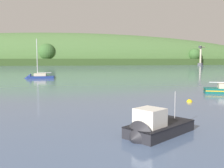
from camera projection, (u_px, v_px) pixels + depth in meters
far_shoreline_hill at (71, 64)px, 256.17m from camera, size 559.32×112.20×61.75m
dockside_crane at (201, 56)px, 233.65m from camera, size 8.94×8.37×17.49m
sailboat_far_left at (37, 78)px, 75.54m from camera, size 8.57×3.29×12.71m
fishing_boat_moored at (154, 129)px, 19.16m from camera, size 6.29×5.84×3.94m
mooring_buoy_midchannel at (189, 102)px, 34.30m from camera, size 0.75×0.75×0.83m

